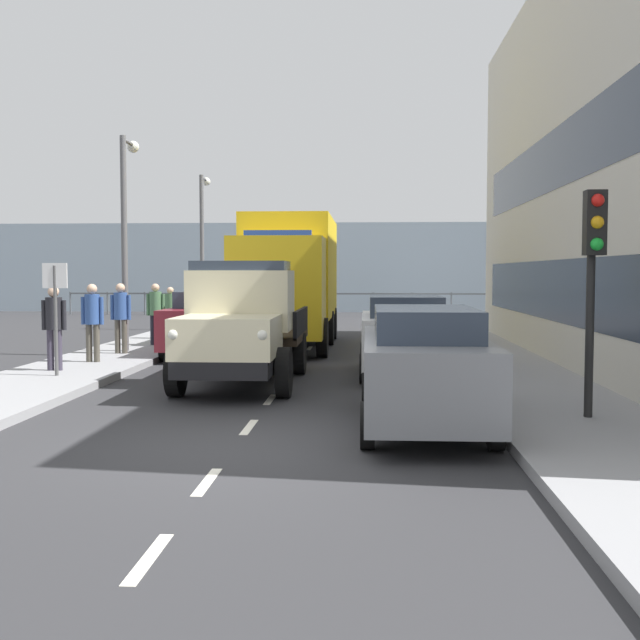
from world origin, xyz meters
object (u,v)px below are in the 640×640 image
object	(u,v)px
lamp_post_promenade	(126,221)
car_maroon_oppositeside_0	(210,322)
pedestrian_with_bag	(121,312)
pedestrian_strolling	(54,321)
car_white_kerbside_1	(405,334)
traffic_light_near	(593,254)
car_grey_kerbside_near	(424,365)
pedestrian_near_railing	(92,316)
street_sign	(55,299)
truck_vintage_cream	(241,326)
lamp_post_far	(203,235)
car_navy_oppositeside_1	(243,312)
pedestrian_in_dark_coat	(156,309)
pedestrian_couple_a	(170,308)
lorry_cargo_yellow	(289,277)

from	to	relation	value
lamp_post_promenade	car_maroon_oppositeside_0	bearing A→B (deg)	-178.52
pedestrian_with_bag	pedestrian_strolling	bearing A→B (deg)	85.08
car_white_kerbside_1	pedestrian_with_bag	bearing A→B (deg)	-21.91
traffic_light_near	car_white_kerbside_1	bearing A→B (deg)	-67.01
car_grey_kerbside_near	pedestrian_near_railing	bearing A→B (deg)	-42.63
street_sign	pedestrian_strolling	bearing A→B (deg)	-65.68
car_maroon_oppositeside_0	pedestrian_near_railing	world-z (taller)	pedestrian_near_railing
truck_vintage_cream	car_maroon_oppositeside_0	bearing A→B (deg)	-72.44
lamp_post_far	car_maroon_oppositeside_0	bearing A→B (deg)	102.86
car_navy_oppositeside_1	traffic_light_near	xyz separation A→B (m)	(-7.32, 14.88, 1.58)
car_white_kerbside_1	car_maroon_oppositeside_0	xyz separation A→B (m)	(4.96, -3.71, 0.00)
car_maroon_oppositeside_0	traffic_light_near	xyz separation A→B (m)	(-7.32, 9.26, 1.58)
pedestrian_with_bag	lamp_post_promenade	distance (m)	2.49
lamp_post_far	pedestrian_in_dark_coat	bearing A→B (deg)	91.91
truck_vintage_cream	car_navy_oppositeside_1	xyz separation A→B (m)	(1.73, -11.11, -0.28)
car_white_kerbside_1	traffic_light_near	world-z (taller)	traffic_light_near
truck_vintage_cream	lamp_post_promenade	xyz separation A→B (m)	(3.92, -5.43, 2.38)
car_grey_kerbside_near	lamp_post_promenade	bearing A→B (deg)	-52.42
car_maroon_oppositeside_0	pedestrian_couple_a	bearing A→B (deg)	-61.64
lorry_cargo_yellow	car_maroon_oppositeside_0	size ratio (longest dim) A/B	1.96
lamp_post_promenade	car_navy_oppositeside_1	bearing A→B (deg)	-111.05
car_grey_kerbside_near	car_maroon_oppositeside_0	distance (m)	10.58
car_grey_kerbside_near	car_navy_oppositeside_1	size ratio (longest dim) A/B	1.01
pedestrian_strolling	traffic_light_near	xyz separation A→B (m)	(-9.73, 4.88, 1.27)
car_navy_oppositeside_1	pedestrian_with_bag	xyz separation A→B (m)	(2.11, 6.49, 0.31)
car_white_kerbside_1	car_maroon_oppositeside_0	size ratio (longest dim) A/B	0.95
lamp_post_far	pedestrian_couple_a	bearing A→B (deg)	91.35
pedestrian_with_bag	lamp_post_promenade	bearing A→B (deg)	-84.72
car_navy_oppositeside_1	pedestrian_in_dark_coat	xyz separation A→B (m)	(1.85, 4.14, 0.28)
pedestrian_near_railing	pedestrian_couple_a	world-z (taller)	pedestrian_near_railing
car_navy_oppositeside_1	pedestrian_near_railing	xyz separation A→B (m)	(2.16, 8.41, 0.32)
car_navy_oppositeside_1	street_sign	distance (m)	11.04
car_grey_kerbside_near	car_maroon_oppositeside_0	size ratio (longest dim) A/B	1.09
pedestrian_couple_a	street_sign	world-z (taller)	street_sign
lorry_cargo_yellow	car_white_kerbside_1	world-z (taller)	lorry_cargo_yellow
car_white_kerbside_1	pedestrian_near_railing	bearing A→B (deg)	-7.37
lorry_cargo_yellow	street_sign	bearing A→B (deg)	63.49
traffic_light_near	lamp_post_promenade	size ratio (longest dim) A/B	0.57
car_white_kerbside_1	pedestrian_strolling	xyz separation A→B (m)	(7.38, 0.67, 0.30)
car_maroon_oppositeside_0	traffic_light_near	distance (m)	11.91
pedestrian_with_bag	pedestrian_couple_a	distance (m)	4.53
car_grey_kerbside_near	car_maroon_oppositeside_0	xyz separation A→B (m)	(4.96, -9.35, 0.00)
car_grey_kerbside_near	car_maroon_oppositeside_0	world-z (taller)	same
lamp_post_promenade	pedestrian_strolling	bearing A→B (deg)	86.98
car_navy_oppositeside_1	pedestrian_strolling	bearing A→B (deg)	76.43
car_maroon_oppositeside_0	lorry_cargo_yellow	bearing A→B (deg)	-125.29
pedestrian_with_bag	pedestrian_in_dark_coat	distance (m)	2.37
lorry_cargo_yellow	pedestrian_strolling	distance (m)	8.25
pedestrian_strolling	street_sign	xyz separation A→B (m)	(-0.37, 0.82, 0.48)
car_maroon_oppositeside_0	car_white_kerbside_1	bearing A→B (deg)	143.23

